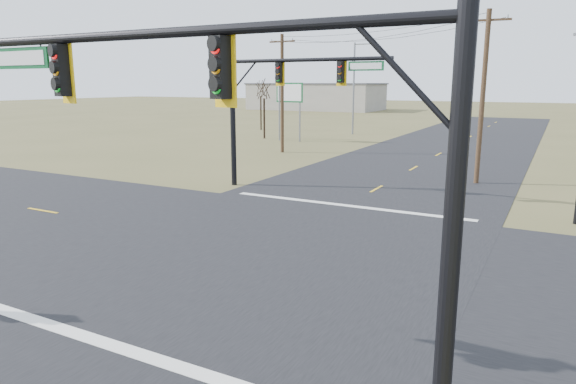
% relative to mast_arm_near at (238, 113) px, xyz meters
% --- Properties ---
extents(ground, '(320.00, 320.00, 0.00)m').
position_rel_mast_arm_near_xyz_m(ground, '(-3.83, 7.50, -5.28)').
color(ground, brown).
rests_on(ground, ground).
extents(road_ew, '(160.00, 14.00, 0.02)m').
position_rel_mast_arm_near_xyz_m(road_ew, '(-3.83, 7.50, -5.27)').
color(road_ew, black).
rests_on(road_ew, ground).
extents(road_ns, '(14.00, 160.00, 0.02)m').
position_rel_mast_arm_near_xyz_m(road_ns, '(-3.83, 7.50, -5.27)').
color(road_ns, black).
rests_on(road_ns, ground).
extents(stop_bar_near, '(12.00, 0.40, 0.01)m').
position_rel_mast_arm_near_xyz_m(stop_bar_near, '(-3.83, 0.00, -5.25)').
color(stop_bar_near, silver).
rests_on(stop_bar_near, road_ns).
extents(stop_bar_far, '(12.00, 0.40, 0.01)m').
position_rel_mast_arm_near_xyz_m(stop_bar_far, '(-3.83, 15.00, -5.25)').
color(stop_bar_far, silver).
rests_on(stop_bar_far, road_ns).
extents(mast_arm_near, '(10.51, 0.53, 7.25)m').
position_rel_mast_arm_near_xyz_m(mast_arm_near, '(0.00, 0.00, 0.00)').
color(mast_arm_near, black).
rests_on(mast_arm_near, ground).
extents(mast_arm_far, '(9.30, 0.44, 7.54)m').
position_rel_mast_arm_near_xyz_m(mast_arm_far, '(-8.67, 16.87, 0.14)').
color(mast_arm_far, black).
rests_on(mast_arm_far, ground).
extents(utility_pole_near, '(2.40, 0.28, 9.79)m').
position_rel_mast_arm_near_xyz_m(utility_pole_near, '(0.78, 23.95, -0.20)').
color(utility_pole_near, '#48321F').
rests_on(utility_pole_near, ground).
extents(utility_pole_far, '(2.38, 0.28, 9.71)m').
position_rel_mast_arm_near_xyz_m(utility_pole_far, '(-15.98, 30.83, -0.24)').
color(utility_pole_far, '#48321F').
rests_on(utility_pole_far, ground).
extents(highway_sign, '(3.10, 0.39, 5.83)m').
position_rel_mast_arm_near_xyz_m(highway_sign, '(-19.44, 38.70, -1.14)').
color(highway_sign, slate).
rests_on(highway_sign, ground).
extents(streetlight_c, '(2.86, 0.35, 10.22)m').
position_rel_mast_arm_near_xyz_m(streetlight_c, '(-16.18, 48.58, 0.46)').
color(streetlight_c, slate).
rests_on(streetlight_c, ground).
extents(bare_tree_a, '(2.95, 2.95, 6.60)m').
position_rel_mast_arm_near_xyz_m(bare_tree_a, '(-22.98, 39.67, -0.06)').
color(bare_tree_a, black).
rests_on(bare_tree_a, ground).
extents(bare_tree_b, '(3.20, 3.20, 6.42)m').
position_rel_mast_arm_near_xyz_m(bare_tree_b, '(-28.68, 48.49, -0.14)').
color(bare_tree_b, black).
rests_on(bare_tree_b, ground).
extents(warehouse_left, '(28.00, 14.00, 5.50)m').
position_rel_mast_arm_near_xyz_m(warehouse_left, '(-43.83, 97.50, -2.53)').
color(warehouse_left, '#A0998E').
rests_on(warehouse_left, ground).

